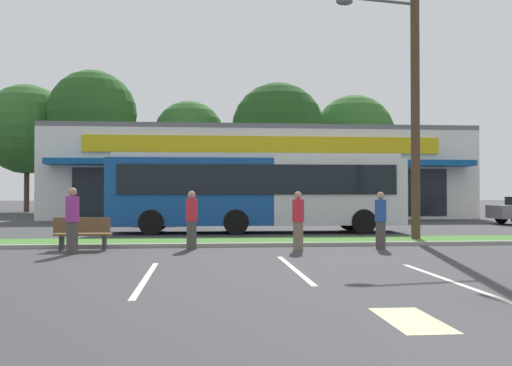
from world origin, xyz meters
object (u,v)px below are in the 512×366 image
at_px(city_bus, 257,190).
at_px(pedestrian_mid, 192,220).
at_px(bus_stop_bench, 83,233).
at_px(utility_pole, 412,66).
at_px(pedestrian_by_pole, 381,220).
at_px(pedestrian_far, 72,221).
at_px(pedestrian_near_bench, 298,221).
at_px(car_2, 160,210).

distance_m(city_bus, pedestrian_mid, 7.41).
xyz_separation_m(bus_stop_bench, pedestrian_mid, (3.14, 0.01, 0.36)).
relative_size(utility_pole, pedestrian_mid, 6.51).
height_order(pedestrian_by_pole, pedestrian_far, pedestrian_far).
relative_size(pedestrian_near_bench, pedestrian_by_pole, 1.01).
xyz_separation_m(pedestrian_near_bench, pedestrian_far, (-6.26, -0.39, 0.05)).
bearing_deg(pedestrian_by_pole, pedestrian_far, -105.56).
xyz_separation_m(car_2, pedestrian_mid, (1.87, -13.15, 0.10)).
relative_size(bus_stop_bench, pedestrian_by_pole, 0.95).
distance_m(bus_stop_bench, pedestrian_mid, 3.16).
bearing_deg(bus_stop_bench, car_2, -95.51).
bearing_deg(pedestrian_mid, utility_pole, -118.81).
distance_m(car_2, pedestrian_far, 14.31).
relative_size(city_bus, pedestrian_mid, 7.08).
xyz_separation_m(city_bus, car_2, (-4.44, 6.27, -1.01)).
xyz_separation_m(pedestrian_by_pole, pedestrian_mid, (-5.56, 0.49, 0.01)).
bearing_deg(pedestrian_near_bench, pedestrian_far, -142.04).
height_order(city_bus, pedestrian_by_pole, city_bus).
bearing_deg(utility_pole, pedestrian_far, -165.10).
bearing_deg(city_bus, pedestrian_mid, -109.57).
height_order(pedestrian_by_pole, pedestrian_mid, pedestrian_mid).
distance_m(utility_pole, pedestrian_near_bench, 7.07).
relative_size(car_2, pedestrian_far, 2.35).
relative_size(bus_stop_bench, pedestrian_far, 0.89).
bearing_deg(bus_stop_bench, pedestrian_by_pole, 176.88).
height_order(utility_pole, car_2, utility_pole).
bearing_deg(city_bus, pedestrian_near_bench, -85.41).
distance_m(utility_pole, pedestrian_far, 12.01).
relative_size(utility_pole, pedestrian_far, 6.19).
bearing_deg(pedestrian_far, city_bus, 106.10).
bearing_deg(pedestrian_by_pole, pedestrian_mid, -114.52).
height_order(car_2, pedestrian_by_pole, pedestrian_by_pole).
xyz_separation_m(pedestrian_by_pole, pedestrian_far, (-8.76, -0.61, 0.06)).
bearing_deg(utility_pole, car_2, 128.81).
height_order(utility_pole, pedestrian_mid, utility_pole).
xyz_separation_m(city_bus, bus_stop_bench, (-5.71, -6.90, -1.26)).
distance_m(car_2, pedestrian_by_pole, 15.53).
distance_m(car_2, pedestrian_mid, 13.28).
bearing_deg(pedestrian_by_pole, utility_pole, 121.51).
relative_size(car_2, pedestrian_by_pole, 2.51).
relative_size(pedestrian_near_bench, pedestrian_mid, 0.99).
bearing_deg(pedestrian_far, utility_pole, 66.89).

